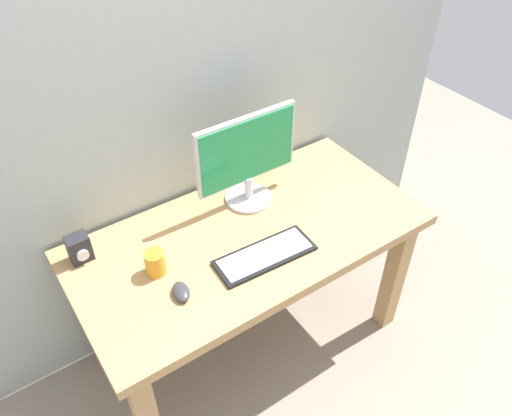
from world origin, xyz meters
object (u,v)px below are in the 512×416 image
monitor (247,158)px  audio_controller (79,248)px  mouse (181,292)px  coffee_mug (155,263)px  keyboard_primary (265,255)px  desk (249,253)px

monitor → audio_controller: monitor is taller
mouse → coffee_mug: coffee_mug is taller
keyboard_primary → desk: bearing=81.0°
monitor → desk: bearing=-122.1°
keyboard_primary → audio_controller: audio_controller is taller
keyboard_primary → mouse: size_ratio=4.12×
audio_controller → monitor: bearing=-4.6°
desk → audio_controller: bearing=158.3°
monitor → keyboard_primary: (-0.14, -0.34, -0.22)m
coffee_mug → monitor: bearing=17.6°
coffee_mug → desk: bearing=-2.8°
keyboard_primary → mouse: 0.36m
desk → monitor: bearing=57.9°
mouse → audio_controller: (-0.24, 0.38, 0.04)m
mouse → monitor: bearing=45.2°
keyboard_primary → mouse: (-0.36, 0.02, 0.01)m
monitor → mouse: 0.63m
coffee_mug → audio_controller: bearing=132.9°
mouse → audio_controller: bearing=134.7°
desk → coffee_mug: coffee_mug is taller
monitor → mouse: bearing=-147.5°
monitor → audio_controller: (-0.74, 0.06, -0.17)m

